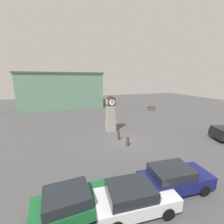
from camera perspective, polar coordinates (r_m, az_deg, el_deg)
ground_plane at (r=16.37m, az=4.56°, el=-11.24°), size 84.33×84.33×0.00m
clock_tower at (r=18.84m, az=-0.57°, el=-0.99°), size 1.32×1.27×4.57m
bollard_near_tower at (r=15.34m, az=5.99°, el=-10.84°), size 0.29×0.29×1.04m
bollard_mid_row at (r=16.61m, az=2.58°, el=-8.77°), size 0.20×0.20×1.09m
car_navy_sedan at (r=8.72m, az=-15.12°, el=-30.50°), size 3.92×2.11×1.46m
car_near_tower at (r=8.80m, az=8.44°, el=-29.49°), size 4.31×2.32×1.50m
car_by_building at (r=10.53m, az=22.55°, el=-22.22°), size 4.44×2.29×1.53m
bench at (r=32.58m, az=14.74°, el=1.56°), size 1.66×1.23×0.90m
warehouse_blue_far at (r=38.16m, az=-18.67°, el=8.07°), size 17.89×12.19×7.84m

